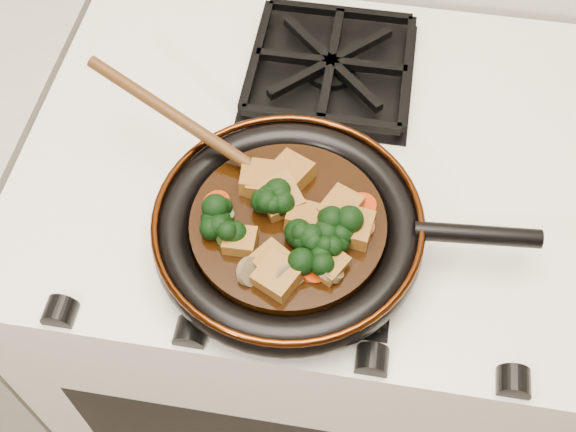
# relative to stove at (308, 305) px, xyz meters

# --- Properties ---
(stove) EXTENTS (0.76, 0.60, 0.90)m
(stove) POSITION_rel_stove_xyz_m (0.00, 0.00, 0.00)
(stove) COLOR white
(stove) RESTS_ON ground
(burner_grate_front) EXTENTS (0.23, 0.23, 0.03)m
(burner_grate_front) POSITION_rel_stove_xyz_m (0.00, -0.14, 0.46)
(burner_grate_front) COLOR black
(burner_grate_front) RESTS_ON stove
(burner_grate_back) EXTENTS (0.23, 0.23, 0.03)m
(burner_grate_back) POSITION_rel_stove_xyz_m (0.00, 0.14, 0.46)
(burner_grate_back) COLOR black
(burner_grate_back) RESTS_ON stove
(skillet) EXTENTS (0.44, 0.31, 0.05)m
(skillet) POSITION_rel_stove_xyz_m (-0.01, -0.15, 0.49)
(skillet) COLOR black
(skillet) RESTS_ON burner_grate_front
(braising_sauce) EXTENTS (0.22, 0.22, 0.02)m
(braising_sauce) POSITION_rel_stove_xyz_m (-0.01, -0.15, 0.50)
(braising_sauce) COLOR black
(braising_sauce) RESTS_ON skillet
(tofu_cube_0) EXTENTS (0.04, 0.03, 0.02)m
(tofu_cube_0) POSITION_rel_stove_xyz_m (-0.06, -0.19, 0.52)
(tofu_cube_0) COLOR brown
(tofu_cube_0) RESTS_ON braising_sauce
(tofu_cube_1) EXTENTS (0.04, 0.05, 0.03)m
(tofu_cube_1) POSITION_rel_stove_xyz_m (-0.06, -0.11, 0.52)
(tofu_cube_1) COLOR brown
(tofu_cube_1) RESTS_ON braising_sauce
(tofu_cube_2) EXTENTS (0.04, 0.04, 0.03)m
(tofu_cube_2) POSITION_rel_stove_xyz_m (-0.04, -0.11, 0.52)
(tofu_cube_2) COLOR brown
(tofu_cube_2) RESTS_ON braising_sauce
(tofu_cube_3) EXTENTS (0.06, 0.06, 0.03)m
(tofu_cube_3) POSITION_rel_stove_xyz_m (-0.02, -0.09, 0.52)
(tofu_cube_3) COLOR brown
(tofu_cube_3) RESTS_ON braising_sauce
(tofu_cube_4) EXTENTS (0.05, 0.06, 0.03)m
(tofu_cube_4) POSITION_rel_stove_xyz_m (0.04, -0.13, 0.52)
(tofu_cube_4) COLOR brown
(tofu_cube_4) RESTS_ON braising_sauce
(tofu_cube_5) EXTENTS (0.06, 0.06, 0.03)m
(tofu_cube_5) POSITION_rel_stove_xyz_m (-0.03, -0.13, 0.52)
(tofu_cube_5) COLOR brown
(tofu_cube_5) RESTS_ON braising_sauce
(tofu_cube_6) EXTENTS (0.05, 0.05, 0.02)m
(tofu_cube_6) POSITION_rel_stove_xyz_m (0.04, -0.20, 0.52)
(tofu_cube_6) COLOR brown
(tofu_cube_6) RESTS_ON braising_sauce
(tofu_cube_7) EXTENTS (0.06, 0.06, 0.03)m
(tofu_cube_7) POSITION_rel_stove_xyz_m (-0.01, -0.23, 0.52)
(tofu_cube_7) COLOR brown
(tofu_cube_7) RESTS_ON braising_sauce
(tofu_cube_8) EXTENTS (0.04, 0.04, 0.03)m
(tofu_cube_8) POSITION_rel_stove_xyz_m (0.01, -0.15, 0.52)
(tofu_cube_8) COLOR brown
(tofu_cube_8) RESTS_ON braising_sauce
(tofu_cube_9) EXTENTS (0.05, 0.05, 0.03)m
(tofu_cube_9) POSITION_rel_stove_xyz_m (0.06, -0.15, 0.52)
(tofu_cube_9) COLOR brown
(tofu_cube_9) RESTS_ON braising_sauce
(tofu_cube_10) EXTENTS (0.06, 0.05, 0.03)m
(tofu_cube_10) POSITION_rel_stove_xyz_m (-0.02, -0.21, 0.52)
(tofu_cube_10) COLOR brown
(tofu_cube_10) RESTS_ON braising_sauce
(broccoli_floret_0) EXTENTS (0.08, 0.08, 0.07)m
(broccoli_floret_0) POSITION_rel_stove_xyz_m (0.04, -0.16, 0.52)
(broccoli_floret_0) COLOR black
(broccoli_floret_0) RESTS_ON braising_sauce
(broccoli_floret_1) EXTENTS (0.07, 0.07, 0.06)m
(broccoli_floret_1) POSITION_rel_stove_xyz_m (0.02, -0.20, 0.52)
(broccoli_floret_1) COLOR black
(broccoli_floret_1) RESTS_ON braising_sauce
(broccoli_floret_2) EXTENTS (0.09, 0.09, 0.06)m
(broccoli_floret_2) POSITION_rel_stove_xyz_m (0.04, -0.18, 0.52)
(broccoli_floret_2) COLOR black
(broccoli_floret_2) RESTS_ON braising_sauce
(broccoli_floret_3) EXTENTS (0.09, 0.09, 0.06)m
(broccoli_floret_3) POSITION_rel_stove_xyz_m (0.01, -0.18, 0.52)
(broccoli_floret_3) COLOR black
(broccoli_floret_3) RESTS_ON braising_sauce
(broccoli_floret_4) EXTENTS (0.07, 0.07, 0.07)m
(broccoli_floret_4) POSITION_rel_stove_xyz_m (-0.08, -0.19, 0.52)
(broccoli_floret_4) COLOR black
(broccoli_floret_4) RESTS_ON braising_sauce
(broccoli_floret_5) EXTENTS (0.09, 0.09, 0.06)m
(broccoli_floret_5) POSITION_rel_stove_xyz_m (-0.08, -0.16, 0.52)
(broccoli_floret_5) COLOR black
(broccoli_floret_5) RESTS_ON braising_sauce
(broccoli_floret_6) EXTENTS (0.09, 0.09, 0.05)m
(broccoli_floret_6) POSITION_rel_stove_xyz_m (-0.03, -0.13, 0.52)
(broccoli_floret_6) COLOR black
(broccoli_floret_6) RESTS_ON braising_sauce
(broccoli_floret_7) EXTENTS (0.07, 0.08, 0.07)m
(broccoli_floret_7) POSITION_rel_stove_xyz_m (-0.03, -0.14, 0.52)
(broccoli_floret_7) COLOR black
(broccoli_floret_7) RESTS_ON braising_sauce
(carrot_coin_0) EXTENTS (0.03, 0.03, 0.01)m
(carrot_coin_0) POSITION_rel_stove_xyz_m (-0.01, -0.09, 0.51)
(carrot_coin_0) COLOR #AC2904
(carrot_coin_0) RESTS_ON braising_sauce
(carrot_coin_1) EXTENTS (0.03, 0.03, 0.02)m
(carrot_coin_1) POSITION_rel_stove_xyz_m (0.03, -0.21, 0.51)
(carrot_coin_1) COLOR #AC2904
(carrot_coin_1) RESTS_ON braising_sauce
(carrot_coin_2) EXTENTS (0.03, 0.03, 0.01)m
(carrot_coin_2) POSITION_rel_stove_xyz_m (-0.10, -0.14, 0.51)
(carrot_coin_2) COLOR #AC2904
(carrot_coin_2) RESTS_ON braising_sauce
(carrot_coin_3) EXTENTS (0.03, 0.03, 0.01)m
(carrot_coin_3) POSITION_rel_stove_xyz_m (0.07, -0.12, 0.51)
(carrot_coin_3) COLOR #AC2904
(carrot_coin_3) RESTS_ON braising_sauce
(carrot_coin_4) EXTENTS (0.03, 0.03, 0.02)m
(carrot_coin_4) POSITION_rel_stove_xyz_m (0.07, -0.15, 0.51)
(carrot_coin_4) COLOR #AC2904
(carrot_coin_4) RESTS_ON braising_sauce
(mushroom_slice_0) EXTENTS (0.04, 0.05, 0.03)m
(mushroom_slice_0) POSITION_rel_stove_xyz_m (0.00, -0.23, 0.52)
(mushroom_slice_0) COLOR brown
(mushroom_slice_0) RESTS_ON braising_sauce
(mushroom_slice_1) EXTENTS (0.04, 0.04, 0.03)m
(mushroom_slice_1) POSITION_rel_stove_xyz_m (-0.04, -0.23, 0.52)
(mushroom_slice_1) COLOR brown
(mushroom_slice_1) RESTS_ON braising_sauce
(mushroom_slice_2) EXTENTS (0.05, 0.05, 0.03)m
(mushroom_slice_2) POSITION_rel_stove_xyz_m (0.04, -0.21, 0.52)
(mushroom_slice_2) COLOR brown
(mushroom_slice_2) RESTS_ON braising_sauce
(wooden_spoon) EXTENTS (0.16, 0.08, 0.26)m
(wooden_spoon) POSITION_rel_stove_xyz_m (-0.11, -0.07, 0.53)
(wooden_spoon) COLOR #4C2B10
(wooden_spoon) RESTS_ON braising_sauce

